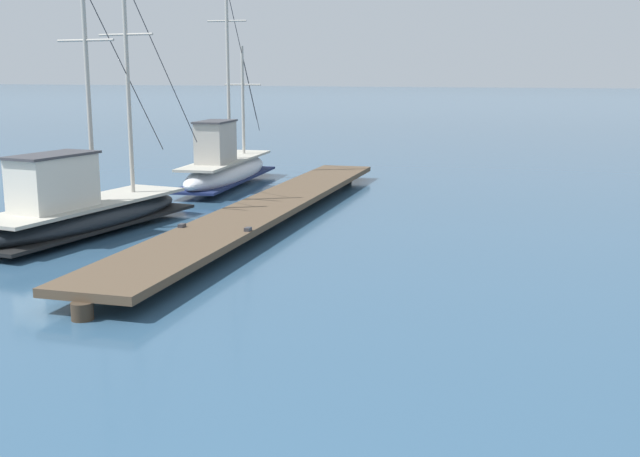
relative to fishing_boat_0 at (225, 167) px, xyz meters
name	(u,v)px	position (x,y,z in m)	size (l,w,h in m)	color
floating_dock	(268,207)	(3.89, -5.10, -0.33)	(3.21, 18.00, 0.53)	brown
fishing_boat_0	(225,167)	(0.00, 0.00, 0.00)	(2.51, 7.59, 7.20)	silver
fishing_boat_1	(81,209)	(0.32, -8.31, -0.08)	(2.36, 8.50, 6.71)	black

